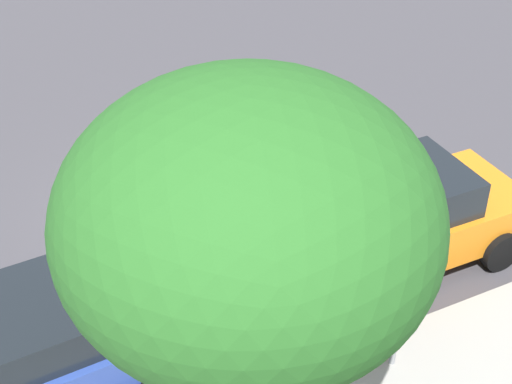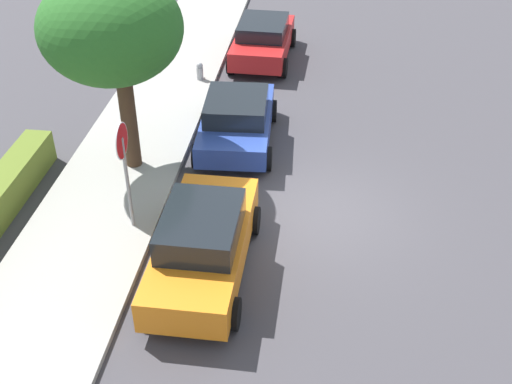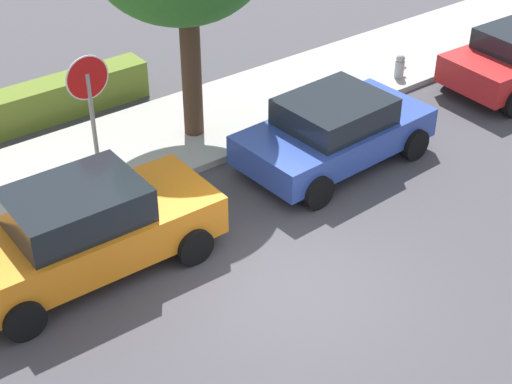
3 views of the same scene
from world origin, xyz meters
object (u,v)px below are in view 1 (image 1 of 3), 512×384
parked_car_orange (391,220)px  street_tree_near_corner (248,225)px  parked_car_blue (35,345)px  stop_sign (406,258)px

parked_car_orange → street_tree_near_corner: street_tree_near_corner is taller
parked_car_blue → street_tree_near_corner: street_tree_near_corner is taller
stop_sign → parked_car_orange: bearing=-123.0°
parked_car_orange → street_tree_near_corner: bearing=36.2°
stop_sign → street_tree_near_corner: 3.21m
parked_car_orange → street_tree_near_corner: 5.46m
parked_car_blue → stop_sign: bearing=156.7°
stop_sign → parked_car_orange: (-1.22, -1.88, -1.11)m
street_tree_near_corner → stop_sign: bearing=-161.7°
parked_car_orange → parked_car_blue: bearing=1.0°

